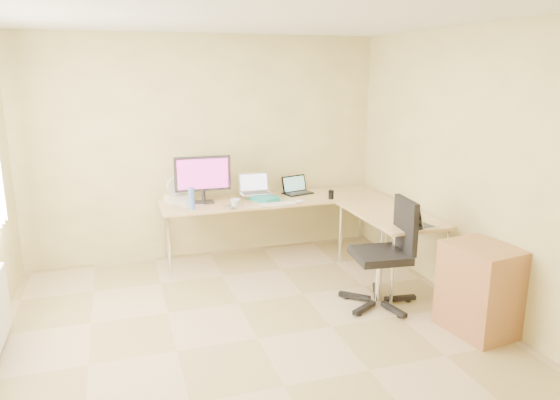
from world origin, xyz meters
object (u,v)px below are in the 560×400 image
object	(u,v)px
water_bottle	(192,198)
cabinet	(480,292)
laptop_return	(420,216)
laptop_center	(255,184)
laptop_black	(298,185)
desk_main	(275,228)
keyboard	(278,204)
office_chair	(380,255)
monitor	(203,180)
mug	(235,203)
desk_fan	(175,190)
desk_return	(389,246)

from	to	relation	value
water_bottle	cabinet	world-z (taller)	water_bottle
laptop_return	laptop_center	bearing A→B (deg)	26.29
laptop_black	water_bottle	bearing A→B (deg)	178.02
water_bottle	desk_main	bearing A→B (deg)	11.38
laptop_center	water_bottle	bearing A→B (deg)	-158.69
keyboard	laptop_return	world-z (taller)	laptop_return
laptop_center	office_chair	distance (m)	1.85
laptop_center	water_bottle	size ratio (longest dim) A/B	1.50
monitor	keyboard	xyz separation A→B (m)	(0.78, -0.34, -0.26)
laptop_black	mug	bearing A→B (deg)	-169.90
cabinet	laptop_center	bearing A→B (deg)	111.28
cabinet	office_chair	bearing A→B (deg)	119.90
mug	cabinet	xyz separation A→B (m)	(1.67, -1.99, -0.42)
monitor	desk_fan	distance (m)	0.36
laptop_center	laptop_return	distance (m)	2.00
mug	laptop_return	world-z (taller)	laptop_return
laptop_black	laptop_center	bearing A→B (deg)	170.73
laptop_black	keyboard	xyz separation A→B (m)	(-0.39, -0.43, -0.10)
keyboard	desk_fan	distance (m)	1.19
mug	desk_fan	size ratio (longest dim) A/B	0.41
keyboard	desk_fan	size ratio (longest dim) A/B	1.47
desk_fan	laptop_return	xyz separation A→B (m)	(2.12, -1.72, -0.02)
desk_main	monitor	xyz separation A→B (m)	(-0.83, 0.04, 0.64)
laptop_black	desk_fan	distance (m)	1.46
desk_return	office_chair	size ratio (longest dim) A/B	1.24
monitor	water_bottle	size ratio (longest dim) A/B	2.59
desk_fan	cabinet	size ratio (longest dim) A/B	0.33
desk_main	keyboard	bearing A→B (deg)	-100.48
laptop_center	desk_fan	size ratio (longest dim) A/B	1.37
monitor	desk_fan	bearing A→B (deg)	152.36
desk_return	monitor	bearing A→B (deg)	150.15
desk_main	laptop_black	distance (m)	0.60
office_chair	water_bottle	bearing A→B (deg)	145.15
mug	desk_return	bearing A→B (deg)	-24.84
laptop_return	office_chair	distance (m)	0.56
mug	keyboard	bearing A→B (deg)	0.00
mug	laptop_return	distance (m)	1.96
office_chair	desk_fan	bearing A→B (deg)	139.96
monitor	desk_fan	xyz separation A→B (m)	(-0.29, 0.16, -0.14)
water_bottle	laptop_return	size ratio (longest dim) A/B	0.75
mug	office_chair	distance (m)	1.70
laptop_center	office_chair	world-z (taller)	office_chair
laptop_black	cabinet	distance (m)	2.59
laptop_return	cabinet	distance (m)	0.92
monitor	laptop_return	size ratio (longest dim) A/B	1.94
office_chair	laptop_black	bearing A→B (deg)	103.63
keyboard	laptop_black	bearing A→B (deg)	50.87
desk_return	cabinet	xyz separation A→B (m)	(0.15, -1.29, -0.01)
desk_main	desk_fan	bearing A→B (deg)	169.93
mug	cabinet	distance (m)	2.63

